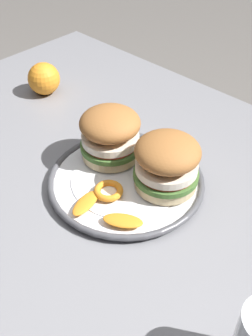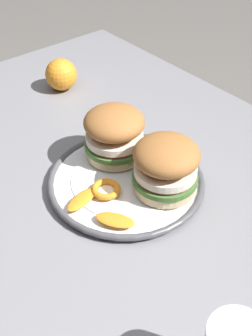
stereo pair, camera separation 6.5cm
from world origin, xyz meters
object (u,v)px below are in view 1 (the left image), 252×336
Objects in this scene: dining_table at (97,231)px; sandwich_half_right at (167,162)px; sandwich_half_left at (110,134)px; dinner_plate at (126,181)px; whole_orange at (44,79)px.

sandwich_half_right reaches higher than dining_table.
sandwich_half_left is at bearing -63.45° from dining_table.
dinner_plate is 0.09m from sandwich_half_left.
sandwich_half_right is at bearing -150.21° from dinner_plate.
dining_table is 0.20m from sandwich_half_left.
dinner_plate is at bearing 157.89° from sandwich_half_left.
whole_orange is at bearing -15.39° from dinner_plate.
sandwich_half_right is 1.65× the size of whole_orange.
dining_table is 0.22m from sandwich_half_right.
dining_table is at bearing 116.55° from sandwich_half_left.
sandwich_half_right is (-0.13, -0.01, 0.00)m from sandwich_half_left.
sandwich_half_left reaches higher than whole_orange.
whole_orange is (0.44, -0.07, -0.03)m from sandwich_half_right.
dining_table is at bearing 66.13° from dinner_plate.
dining_table is at bearing 155.34° from whole_orange.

